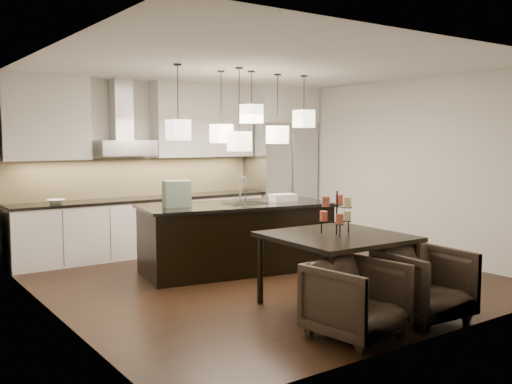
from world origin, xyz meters
TOP-DOWN VIEW (x-y plane):
  - floor at (0.00, 0.00)m, footprint 5.50×5.50m
  - ceiling at (0.00, 0.00)m, footprint 5.50×5.50m
  - wall_back at (0.00, 2.76)m, footprint 5.50×0.02m
  - wall_front at (0.00, -2.76)m, footprint 5.50×0.02m
  - wall_left at (-2.76, 0.00)m, footprint 0.02×5.50m
  - wall_right at (2.76, 0.00)m, footprint 0.02×5.50m
  - refrigerator at (2.10, 2.38)m, footprint 1.20×0.72m
  - fridge_panel at (2.10, 2.38)m, footprint 1.26×0.72m
  - lower_cabinets at (-0.62, 2.43)m, footprint 4.21×0.62m
  - countertop at (-0.62, 2.43)m, footprint 4.21×0.66m
  - backsplash at (-0.62, 2.73)m, footprint 4.21×0.02m
  - upper_cab_left at (-2.10, 2.57)m, footprint 1.25×0.35m
  - upper_cab_right at (0.55, 2.57)m, footprint 1.85×0.35m
  - hood_canopy at (-0.93, 2.48)m, footprint 0.90×0.52m
  - hood_chimney at (-0.93, 2.59)m, footprint 0.30×0.28m
  - fruit_bowl at (-2.04, 2.38)m, footprint 0.34×0.34m
  - island_body at (-0.05, 0.61)m, footprint 2.74×1.48m
  - island_top at (-0.05, 0.61)m, footprint 2.84×1.57m
  - faucet at (0.07, 0.70)m, footprint 0.15×0.26m
  - tote_bag at (-0.91, 0.74)m, footprint 0.38×0.25m
  - food_container at (0.68, 0.48)m, footprint 0.39×0.31m
  - dining_table at (-0.12, -1.51)m, footprint 1.41×1.41m
  - candelabra at (-0.12, -1.51)m, footprint 0.41×0.41m
  - candle_a at (0.03, -1.52)m, footprint 0.09×0.09m
  - candle_b at (-0.19, -1.38)m, footprint 0.09×0.09m
  - candle_c at (-0.20, -1.64)m, footprint 0.09×0.09m
  - candle_d at (0.00, -1.42)m, footprint 0.09×0.09m
  - candle_e at (-0.26, -1.49)m, footprint 0.09×0.09m
  - candle_f at (-0.10, -1.66)m, footprint 0.09×0.09m
  - armchair_left at (-0.62, -2.32)m, footprint 0.88×0.90m
  - armchair_right at (0.33, -2.35)m, footprint 0.85×0.87m
  - pendant_a at (-1.04, 0.43)m, footprint 0.24×0.24m
  - pendant_b at (-0.22, 0.73)m, footprint 0.24×0.24m
  - pendant_c at (0.13, 0.50)m, footprint 0.24×0.24m
  - pendant_d at (0.67, 0.60)m, footprint 0.24×0.24m
  - pendant_e at (1.11, 0.53)m, footprint 0.24×0.24m
  - pendant_f at (-0.22, 0.28)m, footprint 0.24×0.24m

SIDE VIEW (x-z plane):
  - floor at x=0.00m, z-range -0.02..0.00m
  - armchair_left at x=-0.62m, z-range 0.00..0.73m
  - armchair_right at x=0.33m, z-range 0.00..0.75m
  - dining_table at x=-0.12m, z-range 0.00..0.82m
  - lower_cabinets at x=-0.62m, z-range 0.00..0.88m
  - island_body at x=-0.05m, z-range 0.00..0.91m
  - countertop at x=-0.62m, z-range 0.88..0.92m
  - island_top at x=-0.05m, z-range 0.91..0.96m
  - fruit_bowl at x=-2.04m, z-range 0.92..0.98m
  - food_container at x=0.68m, z-range 0.96..1.06m
  - candle_a at x=0.03m, z-range 0.96..1.07m
  - candle_b at x=-0.19m, z-range 0.96..1.07m
  - candle_c at x=-0.20m, z-range 0.96..1.07m
  - candelabra at x=-0.12m, z-range 0.82..1.30m
  - refrigerator at x=2.10m, z-range 0.00..2.15m
  - tote_bag at x=-0.91m, z-range 0.96..1.31m
  - faucet at x=0.07m, z-range 0.96..1.35m
  - candle_d at x=0.00m, z-range 1.14..1.25m
  - candle_e at x=-0.26m, z-range 1.14..1.25m
  - candle_f at x=-0.10m, z-range 1.14..1.25m
  - backsplash at x=-0.62m, z-range 0.92..1.55m
  - wall_back at x=0.00m, z-range 0.00..2.80m
  - wall_front at x=0.00m, z-range 0.00..2.80m
  - wall_left at x=-2.76m, z-range 0.00..2.80m
  - wall_right at x=2.76m, z-range 0.00..2.80m
  - hood_canopy at x=-0.93m, z-range 1.60..1.84m
  - pendant_f at x=-0.22m, z-range 1.70..1.96m
  - pendant_d at x=0.67m, z-range 1.79..2.05m
  - pendant_b at x=-0.22m, z-range 1.81..2.07m
  - pendant_a at x=-1.04m, z-range 1.85..2.11m
  - pendant_e at x=1.11m, z-range 2.03..2.29m
  - upper_cab_left at x=-2.10m, z-range 1.55..2.80m
  - upper_cab_right at x=0.55m, z-range 1.55..2.80m
  - pendant_c at x=0.13m, z-range 2.08..2.34m
  - hood_chimney at x=-0.93m, z-range 1.84..2.80m
  - fridge_panel at x=2.10m, z-range 2.15..2.80m
  - ceiling at x=0.00m, z-range 2.80..2.82m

